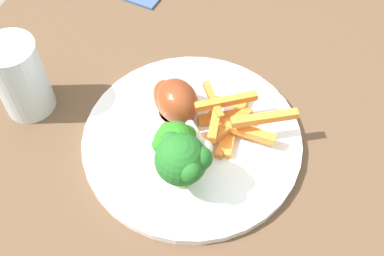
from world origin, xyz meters
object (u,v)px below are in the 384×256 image
chicken_drumstick_far (178,104)px  broccoli_floret_back (175,138)px  dining_table (214,171)px  water_glass (20,78)px  broccoli_floret_front (183,160)px  dinner_plate (192,139)px  carrot_fries_pile (233,120)px  chicken_drumstick_near (174,106)px  broccoli_floret_middle (173,143)px

chicken_drumstick_far → broccoli_floret_back: bearing=16.2°
dining_table → chicken_drumstick_far: chicken_drumstick_far is taller
dining_table → chicken_drumstick_far: 0.16m
water_glass → chicken_drumstick_far: bearing=100.7°
broccoli_floret_front → broccoli_floret_back: broccoli_floret_front is taller
broccoli_floret_back → water_glass: size_ratio=0.54×
dining_table → dinner_plate: 0.13m
dining_table → broccoli_floret_back: (0.06, -0.04, 0.16)m
carrot_fries_pile → chicken_drumstick_near: bearing=-87.2°
broccoli_floret_front → broccoli_floret_back: size_ratio=1.38×
broccoli_floret_front → broccoli_floret_middle: bearing=-140.8°
dining_table → broccoli_floret_middle: size_ratio=15.70×
dining_table → chicken_drumstick_near: (0.01, -0.06, 0.15)m
chicken_drumstick_near → chicken_drumstick_far: chicken_drumstick_far is taller
water_glass → carrot_fries_pile: bearing=98.6°
broccoli_floret_middle → carrot_fries_pile: bearing=141.3°
chicken_drumstick_near → broccoli_floret_middle: bearing=18.9°
chicken_drumstick_near → water_glass: water_glass is taller
broccoli_floret_back → broccoli_floret_front: bearing=32.4°
broccoli_floret_back → carrot_fries_pile: 0.09m
dinner_plate → carrot_fries_pile: size_ratio=2.17×
broccoli_floret_front → water_glass: size_ratio=0.74×
dining_table → broccoli_floret_back: 0.18m
dinner_plate → broccoli_floret_back: 0.06m
broccoli_floret_back → dinner_plate: bearing=162.4°
broccoli_floret_middle → chicken_drumstick_near: broccoli_floret_middle is taller
chicken_drumstick_near → dinner_plate: bearing=51.9°
broccoli_floret_back → water_glass: (-0.02, -0.22, 0.01)m
broccoli_floret_front → carrot_fries_pile: 0.11m
broccoli_floret_front → water_glass: bearing=-102.7°
broccoli_floret_front → chicken_drumstick_near: broccoli_floret_front is taller
carrot_fries_pile → chicken_drumstick_far: (0.00, -0.07, 0.01)m
dinner_plate → chicken_drumstick_near: chicken_drumstick_near is taller
broccoli_floret_middle → carrot_fries_pile: size_ratio=0.48×
dining_table → broccoli_floret_middle: broccoli_floret_middle is taller
chicken_drumstick_far → water_glass: (0.04, -0.20, 0.02)m
broccoli_floret_front → carrot_fries_pile: bearing=160.6°
dinner_plate → chicken_drumstick_far: chicken_drumstick_far is taller
chicken_drumstick_far → water_glass: bearing=-79.3°
chicken_drumstick_near → water_glass: bearing=-79.2°
dinner_plate → carrot_fries_pile: (-0.03, 0.05, 0.02)m
carrot_fries_pile → broccoli_floret_back: bearing=-41.7°
dinner_plate → broccoli_floret_middle: bearing=-14.7°
dinner_plate → chicken_drumstick_near: bearing=-128.1°
dining_table → chicken_drumstick_near: 0.16m
broccoli_floret_middle → broccoli_floret_back: 0.01m
broccoli_floret_back → chicken_drumstick_near: broccoli_floret_back is taller
broccoli_floret_middle → carrot_fries_pile: 0.09m
dining_table → dinner_plate: (0.03, -0.03, 0.12)m
dinner_plate → broccoli_floret_front: 0.09m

